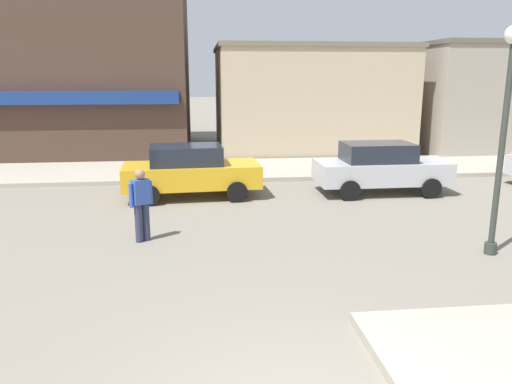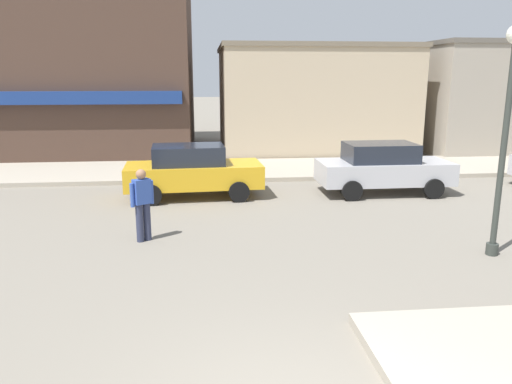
{
  "view_description": "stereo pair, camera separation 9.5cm",
  "coord_description": "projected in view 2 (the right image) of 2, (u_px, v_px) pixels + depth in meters",
  "views": [
    {
      "loc": [
        -1.01,
        -4.27,
        3.58
      ],
      "look_at": [
        -0.02,
        4.5,
        1.5
      ],
      "focal_mm": 35.0,
      "sensor_mm": 36.0,
      "label": 1
    },
    {
      "loc": [
        -0.91,
        -4.28,
        3.58
      ],
      "look_at": [
        -0.02,
        4.5,
        1.5
      ],
      "focal_mm": 35.0,
      "sensor_mm": 36.0,
      "label": 2
    }
  ],
  "objects": [
    {
      "name": "parked_car_second",
      "position": [
        383.0,
        167.0,
        15.29
      ],
      "size": [
        4.01,
        1.9,
        1.56
      ],
      "color": "#B7B7BC",
      "rests_on": "ground"
    },
    {
      "name": "building_storefront_left_mid",
      "position": [
        480.0,
        97.0,
        24.4
      ],
      "size": [
        6.66,
        7.0,
        5.05
      ],
      "color": "#9E9384",
      "rests_on": "ground"
    },
    {
      "name": "pedestrian_crossing_near",
      "position": [
        142.0,
        203.0,
        10.84
      ],
      "size": [
        0.51,
        0.38,
        1.61
      ],
      "color": "#2D334C",
      "rests_on": "ground"
    },
    {
      "name": "kerb_far",
      "position": [
        230.0,
        170.0,
        18.85
      ],
      "size": [
        80.0,
        4.0,
        0.15
      ],
      "primitive_type": "cube",
      "color": "#A89E8C",
      "rests_on": "ground"
    },
    {
      "name": "lamp_post",
      "position": [
        508.0,
        108.0,
        9.5
      ],
      "size": [
        0.36,
        0.36,
        4.54
      ],
      "color": "#333833",
      "rests_on": "ground"
    },
    {
      "name": "building_corner_shop",
      "position": [
        78.0,
        62.0,
        23.49
      ],
      "size": [
        10.89,
        9.44,
        8.36
      ],
      "color": "#473328",
      "rests_on": "ground"
    },
    {
      "name": "parked_car_nearest",
      "position": [
        193.0,
        170.0,
        14.82
      ],
      "size": [
        4.09,
        2.06,
        1.56
      ],
      "color": "gold",
      "rests_on": "ground"
    },
    {
      "name": "building_storefront_left_near",
      "position": [
        310.0,
        98.0,
        24.23
      ],
      "size": [
        8.72,
        7.32,
        4.9
      ],
      "color": "tan",
      "rests_on": "ground"
    }
  ]
}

